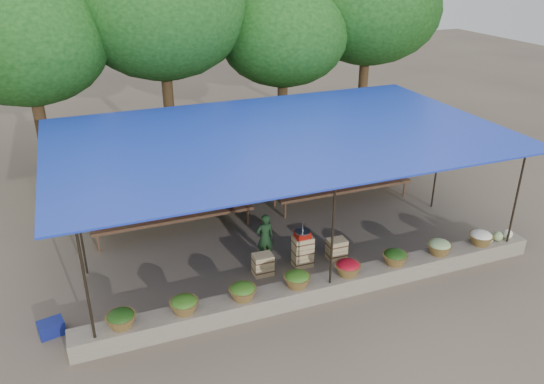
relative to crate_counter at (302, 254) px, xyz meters
name	(u,v)px	position (x,y,z in m)	size (l,w,h in m)	color
ground	(279,236)	(0.03, 1.50, -0.31)	(60.00, 60.00, 0.00)	brown
stone_curb	(326,287)	(0.03, -1.25, -0.11)	(10.60, 0.55, 0.40)	#685F53
stall_canopy	(278,138)	(0.03, 1.57, 2.36)	(10.80, 6.60, 2.82)	black
produce_baskets	(323,273)	(-0.07, -1.25, 0.25)	(8.98, 0.58, 0.34)	brown
netting_backdrop	(240,152)	(0.03, 4.65, 0.94)	(10.60, 0.06, 2.50)	#1B4D1C
tree_row	(224,21)	(0.54, 7.59, 4.39)	(16.51, 5.50, 7.12)	#392315
fruit_table_left	(172,209)	(-2.46, 2.85, 0.30)	(4.21, 0.95, 0.93)	#44301B
fruit_table_right	(341,182)	(2.54, 2.85, 0.30)	(4.21, 0.95, 0.93)	#44301B
crate_counter	(302,254)	(0.00, 0.00, 0.00)	(2.36, 0.35, 0.77)	tan
weighing_scale	(302,234)	(0.01, 0.00, 0.55)	(0.35, 0.35, 0.38)	#AC160D
vendor_seated	(265,237)	(-0.71, 0.57, 0.30)	(0.45, 0.29, 1.22)	#173219
customer_left	(156,189)	(-2.73, 3.67, 0.57)	(0.86, 0.67, 1.76)	slate
customer_mid	(279,168)	(1.03, 3.94, 0.54)	(1.09, 0.63, 1.69)	slate
customer_right	(340,158)	(3.01, 3.81, 0.62)	(1.09, 0.45, 1.86)	slate
blue_crate_front	(108,334)	(-4.53, -1.08, -0.15)	(0.53, 0.38, 0.32)	navy
blue_crate_back	(51,328)	(-5.55, -0.47, -0.17)	(0.48, 0.34, 0.29)	navy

